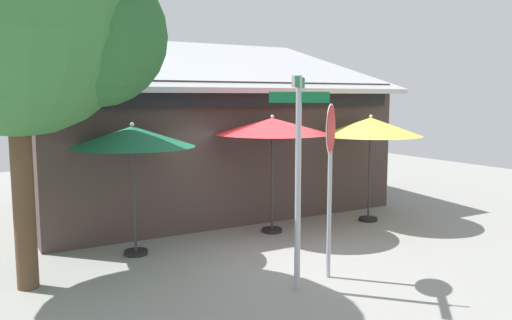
{
  "coord_description": "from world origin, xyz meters",
  "views": [
    {
      "loc": [
        -5.4,
        -8.25,
        2.95
      ],
      "look_at": [
        0.04,
        1.2,
        1.6
      ],
      "focal_mm": 36.02,
      "sensor_mm": 36.0,
      "label": 1
    }
  ],
  "objects_px": {
    "patio_umbrella_crimson_center": "(272,127)",
    "patio_umbrella_mustard_right": "(371,127)",
    "stop_sign": "(330,156)",
    "patio_umbrella_forest_green_left": "(133,138)",
    "shade_tree": "(26,12)",
    "street_sign_post": "(298,161)"
  },
  "relations": [
    {
      "from": "stop_sign",
      "to": "patio_umbrella_forest_green_left",
      "type": "xyz_separation_m",
      "value": [
        -2.38,
        2.77,
        0.2
      ]
    },
    {
      "from": "stop_sign",
      "to": "patio_umbrella_crimson_center",
      "type": "xyz_separation_m",
      "value": [
        0.69,
        2.87,
        0.31
      ]
    },
    {
      "from": "shade_tree",
      "to": "patio_umbrella_forest_green_left",
      "type": "bearing_deg",
      "value": 26.74
    },
    {
      "from": "patio_umbrella_forest_green_left",
      "to": "patio_umbrella_mustard_right",
      "type": "height_order",
      "value": "patio_umbrella_mustard_right"
    },
    {
      "from": "patio_umbrella_crimson_center",
      "to": "patio_umbrella_mustard_right",
      "type": "distance_m",
      "value": 2.55
    },
    {
      "from": "stop_sign",
      "to": "patio_umbrella_forest_green_left",
      "type": "height_order",
      "value": "stop_sign"
    },
    {
      "from": "patio_umbrella_forest_green_left",
      "to": "patio_umbrella_crimson_center",
      "type": "distance_m",
      "value": 3.07
    },
    {
      "from": "patio_umbrella_crimson_center",
      "to": "stop_sign",
      "type": "bearing_deg",
      "value": -103.47
    },
    {
      "from": "street_sign_post",
      "to": "patio_umbrella_crimson_center",
      "type": "height_order",
      "value": "street_sign_post"
    },
    {
      "from": "patio_umbrella_crimson_center",
      "to": "shade_tree",
      "type": "relative_size",
      "value": 0.42
    },
    {
      "from": "patio_umbrella_mustard_right",
      "to": "street_sign_post",
      "type": "bearing_deg",
      "value": -144.96
    },
    {
      "from": "shade_tree",
      "to": "street_sign_post",
      "type": "bearing_deg",
      "value": -31.01
    },
    {
      "from": "street_sign_post",
      "to": "patio_umbrella_mustard_right",
      "type": "height_order",
      "value": "street_sign_post"
    },
    {
      "from": "street_sign_post",
      "to": "stop_sign",
      "type": "bearing_deg",
      "value": 14.07
    },
    {
      "from": "patio_umbrella_forest_green_left",
      "to": "patio_umbrella_mustard_right",
      "type": "distance_m",
      "value": 5.61
    },
    {
      "from": "patio_umbrella_crimson_center",
      "to": "shade_tree",
      "type": "distance_m",
      "value": 5.3
    },
    {
      "from": "street_sign_post",
      "to": "shade_tree",
      "type": "relative_size",
      "value": 0.53
    },
    {
      "from": "stop_sign",
      "to": "patio_umbrella_mustard_right",
      "type": "relative_size",
      "value": 1.12
    },
    {
      "from": "patio_umbrella_crimson_center",
      "to": "patio_umbrella_mustard_right",
      "type": "xyz_separation_m",
      "value": [
        2.54,
        -0.27,
        -0.07
      ]
    },
    {
      "from": "street_sign_post",
      "to": "patio_umbrella_mustard_right",
      "type": "bearing_deg",
      "value": 35.04
    },
    {
      "from": "stop_sign",
      "to": "patio_umbrella_forest_green_left",
      "type": "relative_size",
      "value": 1.14
    },
    {
      "from": "patio_umbrella_forest_green_left",
      "to": "patio_umbrella_mustard_right",
      "type": "relative_size",
      "value": 0.98
    }
  ]
}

